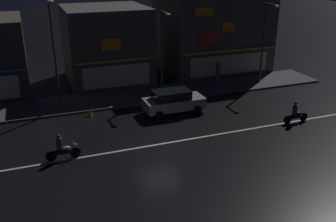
# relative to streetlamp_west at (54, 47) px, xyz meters

# --- Properties ---
(ground_plane) EXTENTS (140.00, 140.00, 0.00)m
(ground_plane) POSITION_rel_streetlamp_west_xyz_m (4.90, -7.59, -4.71)
(ground_plane) COLOR black
(lane_divider_stripe) EXTENTS (33.27, 0.16, 0.01)m
(lane_divider_stripe) POSITION_rel_streetlamp_west_xyz_m (4.90, -7.59, -4.70)
(lane_divider_stripe) COLOR beige
(lane_divider_stripe) RESTS_ON ground
(sidewalk_far) EXTENTS (35.02, 3.94, 0.14)m
(sidewalk_far) POSITION_rel_streetlamp_west_xyz_m (4.90, 0.93, -4.64)
(sidewalk_far) COLOR #424447
(sidewalk_far) RESTS_ON ground
(storefront_left_block) EXTENTS (7.01, 7.29, 6.50)m
(storefront_left_block) POSITION_rel_streetlamp_west_xyz_m (4.90, 6.46, -1.46)
(storefront_left_block) COLOR #56514C
(storefront_left_block) RESTS_ON ground
(storefront_right_block) EXTENTS (9.78, 7.76, 8.69)m
(storefront_right_block) POSITION_rel_streetlamp_west_xyz_m (15.41, 6.70, -0.37)
(storefront_right_block) COLOR #56514C
(storefront_right_block) RESTS_ON ground
(streetlamp_west) EXTENTS (0.44, 1.64, 7.83)m
(streetlamp_west) POSITION_rel_streetlamp_west_xyz_m (0.00, 0.00, 0.00)
(streetlamp_west) COLOR #47494C
(streetlamp_west) RESTS_ON sidewalk_far
(streetlamp_mid) EXTENTS (0.44, 1.64, 6.54)m
(streetlamp_mid) POSITION_rel_streetlamp_west_xyz_m (8.22, 0.94, -0.67)
(streetlamp_mid) COLOR #47494C
(streetlamp_mid) RESTS_ON sidewalk_far
(streetlamp_east) EXTENTS (0.44, 1.64, 6.82)m
(streetlamp_east) POSITION_rel_streetlamp_west_xyz_m (17.23, 0.39, -0.53)
(streetlamp_east) COLOR #47494C
(streetlamp_east) RESTS_ON sidewalk_far
(pedestrian_on_sidewalk) EXTENTS (0.39, 0.39, 1.91)m
(pedestrian_on_sidewalk) POSITION_rel_streetlamp_west_xyz_m (13.68, 1.82, -3.69)
(pedestrian_on_sidewalk) COLOR #4C664C
(pedestrian_on_sidewalk) RESTS_ON sidewalk_far
(parked_car_near_kerb) EXTENTS (4.30, 1.98, 1.67)m
(parked_car_near_kerb) POSITION_rel_streetlamp_west_xyz_m (7.54, -3.14, -3.84)
(parked_car_near_kerb) COLOR #9EA0A5
(parked_car_near_kerb) RESTS_ON ground
(motorcycle_lead) EXTENTS (1.90, 0.60, 1.52)m
(motorcycle_lead) POSITION_rel_streetlamp_west_xyz_m (14.56, -7.73, -4.08)
(motorcycle_lead) COLOR black
(motorcycle_lead) RESTS_ON ground
(motorcycle_following) EXTENTS (1.90, 0.60, 1.52)m
(motorcycle_following) POSITION_rel_streetlamp_west_xyz_m (-0.66, -7.38, -4.08)
(motorcycle_following) COLOR black
(motorcycle_following) RESTS_ON ground
(traffic_cone) EXTENTS (0.36, 0.36, 0.55)m
(traffic_cone) POSITION_rel_streetlamp_west_xyz_m (1.83, -1.66, -4.44)
(traffic_cone) COLOR orange
(traffic_cone) RESTS_ON ground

